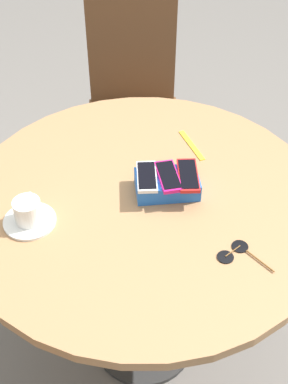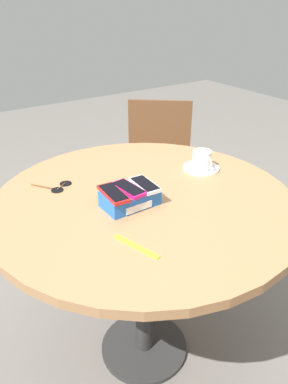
% 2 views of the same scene
% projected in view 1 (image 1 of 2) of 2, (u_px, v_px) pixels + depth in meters
% --- Properties ---
extents(ground_plane, '(8.00, 8.00, 0.00)m').
position_uv_depth(ground_plane, '(144.00, 342.00, 2.02)').
color(ground_plane, slate).
extents(round_table, '(1.03, 1.03, 0.75)m').
position_uv_depth(round_table, '(144.00, 222.00, 1.57)').
color(round_table, '#2D2D2D').
rests_on(round_table, ground_plane).
extents(phone_box, '(0.18, 0.11, 0.05)m').
position_uv_depth(phone_box, '(167.00, 184.00, 1.51)').
color(phone_box, blue).
rests_on(phone_box, round_table).
extents(phone_red, '(0.06, 0.14, 0.01)m').
position_uv_depth(phone_red, '(188.00, 175.00, 1.49)').
color(phone_red, red).
rests_on(phone_red, phone_box).
extents(phone_magenta, '(0.07, 0.13, 0.01)m').
position_uv_depth(phone_magenta, '(168.00, 176.00, 1.48)').
color(phone_magenta, '#D11975').
rests_on(phone_magenta, phone_box).
extents(phone_white, '(0.06, 0.13, 0.01)m').
position_uv_depth(phone_white, '(147.00, 177.00, 1.48)').
color(phone_white, silver).
rests_on(phone_white, phone_box).
extents(saucer, '(0.14, 0.14, 0.01)m').
position_uv_depth(saucer, '(30.00, 221.00, 1.43)').
color(saucer, white).
rests_on(saucer, round_table).
extents(coffee_cup, '(0.07, 0.10, 0.07)m').
position_uv_depth(coffee_cup, '(28.00, 210.00, 1.41)').
color(coffee_cup, white).
rests_on(coffee_cup, saucer).
extents(lanyard_strap, '(0.06, 0.16, 0.00)m').
position_uv_depth(lanyard_strap, '(192.00, 145.00, 1.68)').
color(lanyard_strap, yellow).
rests_on(lanyard_strap, round_table).
extents(sunglasses, '(0.13, 0.11, 0.01)m').
position_uv_depth(sunglasses, '(236.00, 253.00, 1.35)').
color(sunglasses, black).
rests_on(sunglasses, round_table).
extents(chair_near_window, '(0.42, 0.42, 0.91)m').
position_uv_depth(chair_near_window, '(134.00, 108.00, 2.34)').
color(chair_near_window, brown).
rests_on(chair_near_window, ground_plane).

